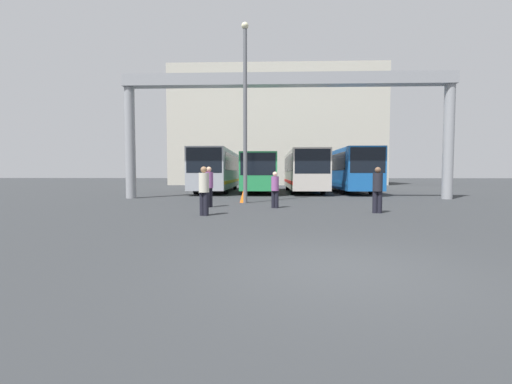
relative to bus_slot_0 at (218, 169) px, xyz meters
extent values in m
plane|color=#2D3033|center=(5.30, -22.92, -1.91)|extent=(200.00, 200.00, 0.00)
cube|color=#B7B2A3|center=(5.30, 20.85, 5.77)|extent=(27.90, 12.00, 15.36)
cylinder|color=gray|center=(-4.17, -7.78, 1.44)|extent=(0.60, 0.60, 6.69)
cylinder|color=gray|center=(14.78, -7.78, 1.44)|extent=(0.60, 0.60, 6.69)
cube|color=gray|center=(5.30, -7.78, 5.14)|extent=(19.55, 0.80, 0.70)
cube|color=#999EA5|center=(0.00, 0.01, -0.08)|extent=(2.55, 12.14, 2.96)
cube|color=black|center=(0.00, -6.04, 0.48)|extent=(2.35, 0.06, 1.66)
cube|color=black|center=(0.00, 0.01, 0.48)|extent=(2.58, 10.32, 1.24)
cube|color=orange|center=(0.00, 0.01, -1.02)|extent=(2.58, 11.53, 0.24)
cylinder|color=black|center=(-1.12, -3.39, -1.39)|extent=(0.28, 1.03, 1.03)
cylinder|color=black|center=(1.12, -3.39, -1.39)|extent=(0.28, 1.03, 1.03)
cylinder|color=black|center=(-1.12, 3.41, -1.39)|extent=(0.28, 1.03, 1.03)
cylinder|color=black|center=(1.12, 3.41, -1.39)|extent=(0.28, 1.03, 1.03)
cube|color=#268C4C|center=(3.54, -0.93, -0.25)|extent=(2.51, 10.26, 2.61)
cube|color=black|center=(3.54, -6.04, 0.22)|extent=(2.31, 0.06, 1.46)
cube|color=black|center=(3.54, -0.93, 0.22)|extent=(2.54, 8.72, 1.10)
cube|color=#268C4C|center=(3.54, -0.93, -1.09)|extent=(2.54, 9.75, 0.24)
cylinder|color=black|center=(2.44, -3.80, -1.45)|extent=(0.28, 0.92, 0.92)
cylinder|color=black|center=(4.63, -3.80, -1.45)|extent=(0.28, 0.92, 0.92)
cylinder|color=black|center=(2.44, 1.94, -1.45)|extent=(0.28, 0.92, 0.92)
cylinder|color=black|center=(4.63, 1.94, -1.45)|extent=(0.28, 0.92, 0.92)
cube|color=beige|center=(7.07, -0.23, -0.13)|extent=(2.51, 11.65, 2.86)
cube|color=black|center=(7.07, -6.04, 0.40)|extent=(2.31, 0.06, 1.60)
cube|color=black|center=(7.07, -0.23, 0.40)|extent=(2.54, 9.91, 1.20)
cube|color=red|center=(7.07, -0.23, -1.04)|extent=(2.54, 11.07, 0.24)
cylinder|color=black|center=(5.98, -3.50, -1.36)|extent=(0.28, 1.09, 1.09)
cylinder|color=black|center=(8.17, -3.50, -1.36)|extent=(0.28, 1.09, 1.09)
cylinder|color=black|center=(5.98, 3.03, -1.36)|extent=(0.28, 1.09, 1.09)
cylinder|color=black|center=(8.17, 3.03, -1.36)|extent=(0.28, 1.09, 1.09)
cube|color=#1959A5|center=(10.61, -0.04, -0.08)|extent=(2.46, 12.05, 2.95)
cube|color=black|center=(10.61, -6.04, 0.47)|extent=(2.26, 0.06, 1.65)
cube|color=black|center=(10.61, -0.04, 0.47)|extent=(2.49, 10.24, 1.24)
cube|color=#1966B2|center=(10.61, -0.04, -1.02)|extent=(2.49, 11.45, 0.24)
cylinder|color=black|center=(9.54, -3.41, -1.45)|extent=(0.28, 0.92, 0.92)
cylinder|color=black|center=(11.68, -3.41, -1.45)|extent=(0.28, 0.92, 0.92)
cylinder|color=black|center=(9.54, 3.34, -1.45)|extent=(0.28, 0.92, 0.92)
cylinder|color=black|center=(11.68, 3.34, -1.45)|extent=(0.28, 0.92, 0.92)
cylinder|color=black|center=(8.30, -15.11, -1.49)|extent=(0.19, 0.19, 0.84)
cylinder|color=black|center=(8.46, -15.15, -1.49)|extent=(0.19, 0.19, 0.84)
cylinder|color=black|center=(8.38, -15.13, -0.72)|extent=(0.37, 0.37, 0.70)
sphere|color=brown|center=(8.38, -15.13, -0.25)|extent=(0.23, 0.23, 0.23)
cylinder|color=black|center=(1.81, -16.10, -1.48)|extent=(0.19, 0.19, 0.84)
cylinder|color=black|center=(1.96, -16.17, -1.48)|extent=(0.19, 0.19, 0.84)
cylinder|color=beige|center=(1.88, -16.14, -0.71)|extent=(0.37, 0.37, 0.70)
sphere|color=#8C6647|center=(1.88, -16.14, -0.25)|extent=(0.23, 0.23, 0.23)
cylinder|color=black|center=(4.57, -13.39, -1.53)|extent=(0.17, 0.17, 0.76)
cylinder|color=black|center=(4.42, -13.34, -1.53)|extent=(0.17, 0.17, 0.76)
cylinder|color=#8C4C8C|center=(4.50, -13.37, -0.83)|extent=(0.33, 0.33, 0.63)
sphere|color=beige|center=(4.50, -13.37, -0.41)|extent=(0.21, 0.21, 0.21)
cylinder|color=black|center=(1.49, -13.17, -1.47)|extent=(0.20, 0.20, 0.86)
cylinder|color=black|center=(1.58, -13.02, -1.47)|extent=(0.20, 0.20, 0.86)
cylinder|color=#8C4C8C|center=(1.54, -13.09, -0.68)|extent=(0.38, 0.38, 0.72)
sphere|color=tan|center=(1.54, -13.09, -0.20)|extent=(0.23, 0.23, 0.23)
cone|color=orange|center=(2.91, -10.59, -1.55)|extent=(0.40, 0.40, 0.70)
cylinder|color=#595B60|center=(3.02, -10.87, 2.46)|extent=(0.20, 0.20, 8.74)
sphere|color=beige|center=(3.02, -10.87, 6.98)|extent=(0.36, 0.36, 0.36)
camera|label=1|loc=(4.18, -28.35, -0.37)|focal=24.00mm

